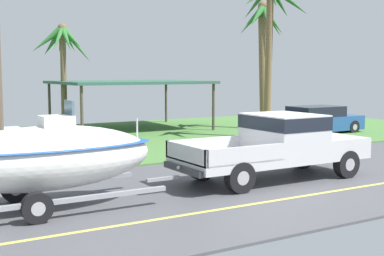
% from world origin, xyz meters
% --- Properties ---
extents(ground, '(36.00, 22.00, 0.11)m').
position_xyz_m(ground, '(0.00, 8.38, -0.01)').
color(ground, '#4C4C51').
extents(pickup_truck_towing, '(5.99, 2.13, 1.85)m').
position_xyz_m(pickup_truck_towing, '(0.65, 0.20, 1.04)').
color(pickup_truck_towing, silver).
rests_on(pickup_truck_towing, ground).
extents(boat_on_trailer, '(6.10, 2.26, 2.42)m').
position_xyz_m(boat_on_trailer, '(-6.14, 0.20, 1.16)').
color(boat_on_trailer, gray).
rests_on(boat_on_trailer, ground).
extents(parked_sedan_near, '(4.51, 1.86, 1.38)m').
position_xyz_m(parked_sedan_near, '(9.32, 7.68, 0.67)').
color(parked_sedan_near, '#234C89').
rests_on(parked_sedan_near, ground).
extents(carport_awning, '(7.52, 5.73, 2.59)m').
position_xyz_m(carport_awning, '(1.97, 13.91, 2.48)').
color(carport_awning, '#4C4238').
rests_on(carport_awning, ground).
extents(palm_tree_near_left, '(3.00, 3.14, 7.17)m').
position_xyz_m(palm_tree_near_left, '(6.04, 7.46, 5.51)').
color(palm_tree_near_left, brown).
rests_on(palm_tree_near_left, ground).
extents(palm_tree_mid, '(2.89, 2.57, 6.75)m').
position_xyz_m(palm_tree_mid, '(8.14, 10.70, 5.03)').
color(palm_tree_mid, brown).
rests_on(palm_tree_mid, ground).
extents(palm_tree_far_left, '(3.13, 3.07, 5.43)m').
position_xyz_m(palm_tree_far_left, '(-1.42, 14.33, 4.24)').
color(palm_tree_far_left, brown).
rests_on(palm_tree_far_left, ground).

